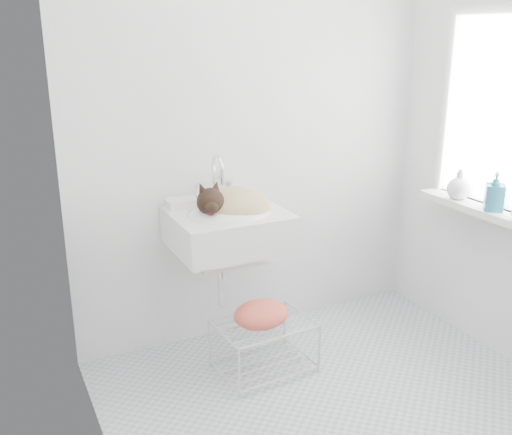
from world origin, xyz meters
name	(u,v)px	position (x,y,z in m)	size (l,w,h in m)	color
floor	(345,410)	(0.00, 0.00, 0.00)	(2.20, 2.00, 0.02)	silver
back_wall	(255,126)	(0.00, 1.00, 1.25)	(2.20, 0.02, 2.50)	white
left_wall	(95,188)	(-1.10, 0.00, 1.25)	(0.02, 2.00, 2.50)	white
window_glass	(508,114)	(1.09, 0.20, 1.35)	(0.01, 0.80, 1.00)	white
window_frame	(505,115)	(1.07, 0.20, 1.35)	(0.04, 0.90, 1.10)	white
windowsill	(485,211)	(1.01, 0.20, 0.83)	(0.16, 0.88, 0.04)	white
sink	(228,212)	(-0.29, 0.74, 0.85)	(0.60, 0.52, 0.24)	white
faucet	(215,179)	(-0.29, 0.92, 0.99)	(0.22, 0.15, 0.22)	silver
cat	(231,205)	(-0.28, 0.72, 0.89)	(0.43, 0.34, 0.26)	tan
wire_rack	(264,345)	(-0.20, 0.49, 0.15)	(0.49, 0.34, 0.29)	silver
towel	(261,320)	(-0.22, 0.47, 0.32)	(0.30, 0.21, 0.12)	orange
bottle_b	(493,210)	(1.00, 0.14, 0.85)	(0.09, 0.10, 0.21)	#236782
bottle_c	(458,199)	(1.00, 0.40, 0.85)	(0.13, 0.13, 0.17)	silver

